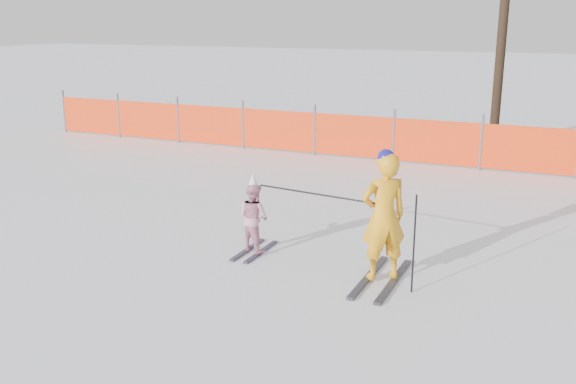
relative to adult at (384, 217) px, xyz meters
name	(u,v)px	position (x,y,z in m)	size (l,w,h in m)	color
ground	(273,273)	(-1.40, -0.35, -0.87)	(120.00, 120.00, 0.00)	white
adult	(384,217)	(0.00, 0.00, 0.00)	(0.72, 1.52, 1.74)	black
child	(254,217)	(-1.99, 0.26, -0.33)	(0.59, 0.99, 1.18)	black
ski_poles	(354,214)	(-0.39, -0.01, -0.01)	(2.33, 0.47, 1.26)	black
safety_fence	(302,132)	(-4.10, 7.00, -0.31)	(15.47, 0.06, 1.25)	#595960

